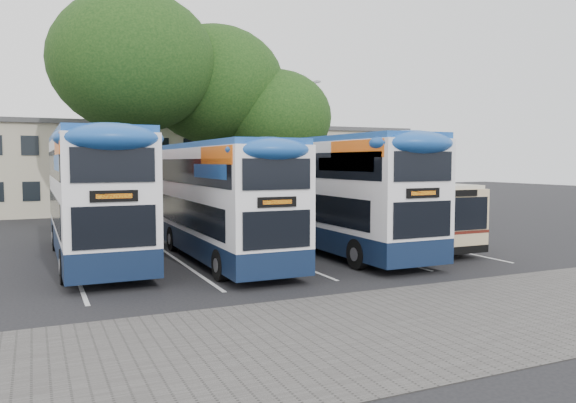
# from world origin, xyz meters

# --- Properties ---
(ground) EXTENTS (120.00, 120.00, 0.00)m
(ground) POSITION_xyz_m (0.00, 0.00, 0.00)
(ground) COLOR black
(ground) RESTS_ON ground
(paving_strip) EXTENTS (40.00, 6.00, 0.01)m
(paving_strip) POSITION_xyz_m (-2.00, -5.00, 0.01)
(paving_strip) COLOR #595654
(paving_strip) RESTS_ON ground
(bay_lines) EXTENTS (14.12, 11.00, 0.01)m
(bay_lines) POSITION_xyz_m (-3.75, 5.00, 0.01)
(bay_lines) COLOR silver
(bay_lines) RESTS_ON ground
(depot_building) EXTENTS (32.40, 8.40, 6.20)m
(depot_building) POSITION_xyz_m (0.00, 26.99, 3.15)
(depot_building) COLOR beige
(depot_building) RESTS_ON ground
(lamp_post) EXTENTS (0.25, 1.05, 9.06)m
(lamp_post) POSITION_xyz_m (6.00, 19.97, 5.08)
(lamp_post) COLOR gray
(lamp_post) RESTS_ON ground
(tree_left) EXTENTS (8.81, 8.81, 12.56)m
(tree_left) POSITION_xyz_m (-6.83, 16.27, 8.80)
(tree_left) COLOR black
(tree_left) RESTS_ON ground
(tree_mid) EXTENTS (8.31, 8.31, 11.63)m
(tree_mid) POSITION_xyz_m (-1.79, 17.99, 8.08)
(tree_mid) COLOR black
(tree_mid) RESTS_ON ground
(tree_right) EXTENTS (6.73, 6.73, 9.07)m
(tree_right) POSITION_xyz_m (1.67, 16.73, 6.19)
(tree_right) COLOR black
(tree_right) RESTS_ON ground
(bus_dd_left) EXTENTS (2.64, 10.87, 4.53)m
(bus_dd_left) POSITION_xyz_m (-9.94, 6.03, 2.50)
(bus_dd_left) COLOR #0F1D39
(bus_dd_left) RESTS_ON ground
(bus_dd_mid) EXTENTS (2.44, 10.07, 4.20)m
(bus_dd_mid) POSITION_xyz_m (-5.82, 4.29, 2.31)
(bus_dd_mid) COLOR #0F1D39
(bus_dd_mid) RESTS_ON ground
(bus_dd_right) EXTENTS (2.59, 10.69, 4.45)m
(bus_dd_right) POSITION_xyz_m (-1.11, 4.34, 2.45)
(bus_dd_right) COLOR #0F1D39
(bus_dd_right) RESTS_ON ground
(bus_single) EXTENTS (2.29, 8.99, 2.68)m
(bus_single) POSITION_xyz_m (1.96, 5.05, 1.52)
(bus_single) COLOR #CBB387
(bus_single) RESTS_ON ground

